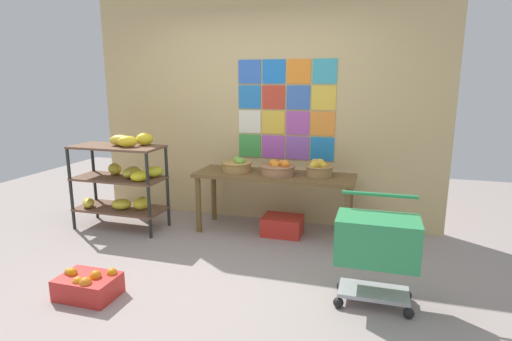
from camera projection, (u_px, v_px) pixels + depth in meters
ground at (206, 281)px, 3.56m from camera, size 9.43×9.43×0.00m
back_wall_with_art at (262, 98)px, 4.87m from camera, size 4.25×0.07×2.99m
banana_shelf_unit at (124, 176)px, 4.71m from camera, size 1.04×0.49×1.11m
display_table at (274, 181)px, 4.56m from camera, size 1.77×0.57×0.68m
fruit_basket_left at (278, 168)px, 4.49m from camera, size 0.39×0.39×0.17m
fruit_basket_centre at (237, 165)px, 4.66m from camera, size 0.36×0.36×0.17m
fruit_basket_right at (319, 168)px, 4.44m from camera, size 0.31×0.31×0.19m
produce_crate_under_table at (282, 225)px, 4.61m from camera, size 0.44×0.34×0.21m
orange_crate_foreground at (88, 285)px, 3.27m from camera, size 0.46×0.32×0.23m
shopping_cart at (377, 244)px, 3.09m from camera, size 0.61×0.41×0.84m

